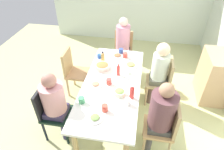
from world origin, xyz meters
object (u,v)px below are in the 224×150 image
object	(u,v)px
chair_4	(165,125)
plate_3	(96,84)
bowl_1	(120,92)
bottle_0	(118,70)
bowl_0	(102,66)
bottle_1	(132,92)
person_2	(123,42)
cup_3	(125,55)
cup_2	(109,82)
cup_1	(128,71)
plate_1	(95,118)
cup_0	(121,51)
cup_5	(105,108)
dining_table	(112,87)
plate_0	(117,56)
chair_0	(74,70)
chair_1	(51,110)
cup_4	(128,102)
side_cabinet	(214,77)
chair_3	(163,79)
person_4	(161,113)
chair_2	(123,50)
person_3	(159,69)
plate_2	(131,65)
person_1	(55,101)
bottle_2	(103,57)
cup_6	(99,56)

from	to	relation	value
chair_4	plate_3	world-z (taller)	chair_4
bowl_1	bottle_0	xyz separation A→B (m)	(-0.45, -0.08, 0.05)
bowl_0	bottle_1	distance (m)	0.82
person_2	cup_3	xyz separation A→B (m)	(0.53, 0.11, 0.04)
chair_4	cup_2	xyz separation A→B (m)	(-0.46, -0.85, 0.26)
cup_1	bowl_1	bearing A→B (deg)	-7.79
plate_1	cup_0	world-z (taller)	cup_0
plate_3	cup_5	xyz separation A→B (m)	(0.48, 0.24, 0.04)
dining_table	plate_0	distance (m)	0.77
plate_1	bowl_1	distance (m)	0.54
plate_1	cup_3	distance (m)	1.49
plate_0	bowl_0	world-z (taller)	bowl_0
chair_0	cup_0	size ratio (longest dim) A/B	7.59
bowl_0	bottle_0	xyz separation A→B (m)	(0.12, 0.29, 0.05)
cup_2	plate_3	bearing A→B (deg)	-73.09
cup_1	bottle_1	size ratio (longest dim) A/B	0.50
bowl_0	cup_2	distance (m)	0.42
chair_1	cup_1	distance (m)	1.32
bowl_1	chair_0	bearing A→B (deg)	-127.68
cup_3	bottle_1	bearing A→B (deg)	11.62
cup_5	cup_4	bearing A→B (deg)	120.32
dining_table	chair_4	xyz separation A→B (m)	(0.50, 0.81, -0.14)
plate_0	side_cabinet	size ratio (longest dim) A/B	0.26
chair_3	cup_5	xyz separation A→B (m)	(1.07, -0.80, 0.27)
chair_4	plate_0	distance (m)	1.53
person_4	side_cabinet	bearing A→B (deg)	142.20
chair_4	cup_4	xyz separation A→B (m)	(-0.09, -0.52, 0.27)
person_4	cup_0	xyz separation A→B (m)	(-1.38, -0.70, 0.04)
dining_table	cup_0	bearing A→B (deg)	178.80
plate_1	side_cabinet	xyz separation A→B (m)	(-1.54, 1.83, -0.29)
chair_2	chair_4	world-z (taller)	same
person_3	plate_3	bearing A→B (deg)	-57.97
person_2	plate_1	xyz separation A→B (m)	(2.01, -0.09, 0.01)
plate_2	person_1	bearing A→B (deg)	-43.43
dining_table	person_3	size ratio (longest dim) A/B	1.66
person_2	cup_0	xyz separation A→B (m)	(0.41, 0.02, 0.04)
plate_3	cup_1	world-z (taller)	cup_1
plate_3	cup_5	size ratio (longest dim) A/B	1.80
person_3	person_4	world-z (taller)	person_4
bowl_1	side_cabinet	world-z (taller)	side_cabinet
dining_table	bottle_2	xyz separation A→B (m)	(-0.53, -0.25, 0.18)
chair_0	cup_0	bearing A→B (deg)	114.37
chair_0	plate_2	xyz separation A→B (m)	(-0.01, 1.05, 0.23)
dining_table	chair_2	distance (m)	1.39
side_cabinet	cup_1	bearing A→B (deg)	-70.70
plate_1	bowl_0	bearing A→B (deg)	-172.91
cup_4	plate_0	bearing A→B (deg)	-164.88
plate_1	bottle_0	bearing A→B (deg)	170.55
plate_0	cup_6	size ratio (longest dim) A/B	2.16
person_4	plate_1	distance (m)	0.84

